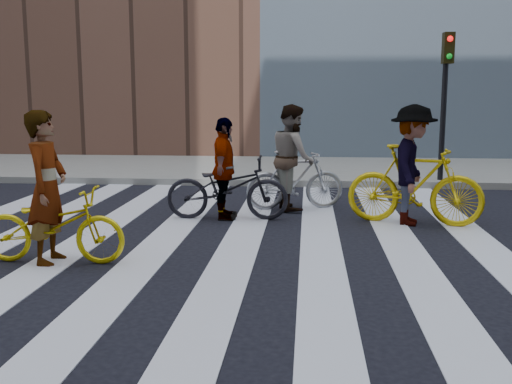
# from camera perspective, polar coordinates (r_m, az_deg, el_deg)

# --- Properties ---
(ground) EXTENTS (100.00, 100.00, 0.00)m
(ground) POSITION_cam_1_polar(r_m,az_deg,el_deg) (8.48, -5.10, -4.66)
(ground) COLOR black
(ground) RESTS_ON ground
(sidewalk_far) EXTENTS (100.00, 5.00, 0.15)m
(sidewalk_far) POSITION_cam_1_polar(r_m,az_deg,el_deg) (15.78, -0.36, 2.20)
(sidewalk_far) COLOR gray
(sidewalk_far) RESTS_ON ground
(zebra_crosswalk) EXTENTS (8.25, 10.00, 0.01)m
(zebra_crosswalk) POSITION_cam_1_polar(r_m,az_deg,el_deg) (8.47, -5.10, -4.62)
(zebra_crosswalk) COLOR silver
(zebra_crosswalk) RESTS_ON ground
(traffic_signal) EXTENTS (0.22, 0.42, 3.33)m
(traffic_signal) POSITION_cam_1_polar(r_m,az_deg,el_deg) (13.73, 17.61, 9.91)
(traffic_signal) COLOR black
(traffic_signal) RESTS_ON ground
(bike_yellow_left) EXTENTS (1.78, 0.63, 0.93)m
(bike_yellow_left) POSITION_cam_1_polar(r_m,az_deg,el_deg) (7.69, -18.75, -3.03)
(bike_yellow_left) COLOR yellow
(bike_yellow_left) RESTS_ON ground
(bike_silver_mid) EXTENTS (1.82, 0.92, 1.06)m
(bike_silver_mid) POSITION_cam_1_polar(r_m,az_deg,el_deg) (10.66, 3.74, 1.15)
(bike_silver_mid) COLOR #9EA0A8
(bike_silver_mid) RESTS_ON ground
(bike_yellow_right) EXTENTS (2.18, 1.09, 1.26)m
(bike_yellow_right) POSITION_cam_1_polar(r_m,az_deg,el_deg) (9.71, 14.89, 0.66)
(bike_yellow_right) COLOR #DAB60C
(bike_yellow_right) RESTS_ON ground
(bike_dark_rear) EXTENTS (2.01, 0.74, 1.05)m
(bike_dark_rear) POSITION_cam_1_polar(r_m,az_deg,el_deg) (9.79, -2.76, 0.40)
(bike_dark_rear) COLOR black
(bike_dark_rear) RESTS_ON ground
(rider_left) EXTENTS (0.45, 0.68, 1.86)m
(rider_left) POSITION_cam_1_polar(r_m,az_deg,el_deg) (7.63, -19.28, 0.39)
(rider_left) COLOR slate
(rider_left) RESTS_ON ground
(rider_mid) EXTENTS (0.91, 1.05, 1.87)m
(rider_mid) POSITION_cam_1_polar(r_m,az_deg,el_deg) (10.61, 3.50, 3.32)
(rider_mid) COLOR slate
(rider_mid) RESTS_ON ground
(rider_right) EXTENTS (0.98, 1.35, 1.89)m
(rider_right) POSITION_cam_1_polar(r_m,az_deg,el_deg) (9.66, 14.67, 2.49)
(rider_right) COLOR slate
(rider_right) RESTS_ON ground
(rider_rear) EXTENTS (0.43, 0.99, 1.67)m
(rider_rear) POSITION_cam_1_polar(r_m,az_deg,el_deg) (9.75, -3.06, 2.21)
(rider_rear) COLOR slate
(rider_rear) RESTS_ON ground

